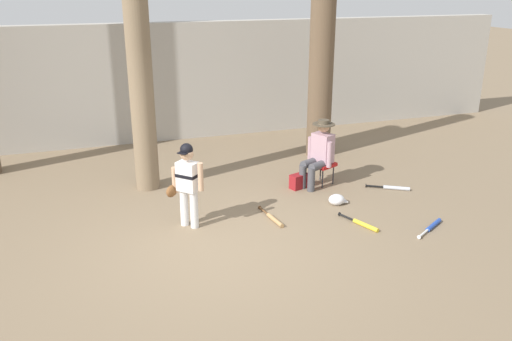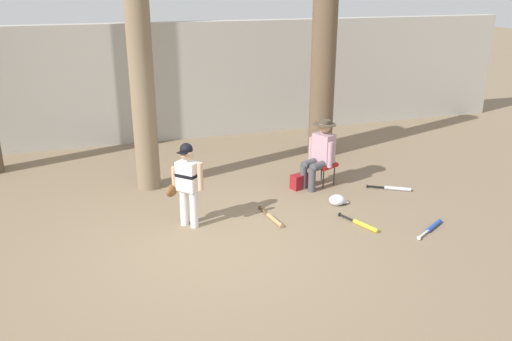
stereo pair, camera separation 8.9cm
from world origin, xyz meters
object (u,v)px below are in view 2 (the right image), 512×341
at_px(tree_near_player, 140,51).
at_px(batting_helmet_white, 337,200).
at_px(handbag_beside_stool, 300,181).
at_px(bat_blue_youth, 432,227).
at_px(folding_stool, 323,165).
at_px(bat_wood_tan, 273,219).
at_px(tree_behind_spectator, 323,66).
at_px(seated_spectator, 320,152).
at_px(young_ballplayer, 187,180).
at_px(bat_yellow_trainer, 363,225).
at_px(bat_aluminum_silver, 394,188).

height_order(tree_near_player, batting_helmet_white, tree_near_player).
height_order(handbag_beside_stool, bat_blue_youth, handbag_beside_stool).
bearing_deg(handbag_beside_stool, folding_stool, 7.06).
distance_m(folding_stool, bat_wood_tan, 1.86).
xyz_separation_m(tree_near_player, tree_behind_spectator, (3.70, 0.81, -0.52)).
distance_m(seated_spectator, handbag_beside_stool, 0.63).
distance_m(young_ballplayer, handbag_beside_stool, 2.46).
bearing_deg(bat_yellow_trainer, handbag_beside_stool, 99.39).
bearing_deg(handbag_beside_stool, bat_aluminum_silver, -21.30).
relative_size(tree_near_player, batting_helmet_white, 17.13).
distance_m(seated_spectator, bat_wood_tan, 1.84).
xyz_separation_m(bat_wood_tan, batting_helmet_white, (1.22, 0.27, 0.05)).
bearing_deg(bat_aluminum_silver, seated_spectator, 152.36).
bearing_deg(young_ballplayer, tree_near_player, 101.14).
xyz_separation_m(handbag_beside_stool, bat_yellow_trainer, (0.29, -1.76, -0.10)).
bearing_deg(folding_stool, batting_helmet_white, -99.53).
xyz_separation_m(young_ballplayer, seated_spectator, (2.57, 0.93, -0.10)).
height_order(handbag_beside_stool, batting_helmet_white, handbag_beside_stool).
height_order(tree_near_player, bat_blue_youth, tree_near_player).
height_order(tree_behind_spectator, bat_aluminum_silver, tree_behind_spectator).
xyz_separation_m(tree_near_player, handbag_beside_stool, (2.56, -0.89, -2.27)).
height_order(handbag_beside_stool, bat_wood_tan, handbag_beside_stool).
relative_size(young_ballplayer, bat_yellow_trainer, 1.75).
distance_m(tree_near_player, batting_helmet_white, 4.09).
xyz_separation_m(young_ballplayer, batting_helmet_white, (2.50, 0.04, -0.67)).
bearing_deg(bat_yellow_trainer, batting_helmet_white, 89.46).
relative_size(bat_aluminum_silver, bat_blue_youth, 1.01).
bearing_deg(bat_blue_youth, batting_helmet_white, 126.20).
bearing_deg(bat_aluminum_silver, bat_wood_tan, -167.54).
bearing_deg(folding_stool, tree_near_player, 164.47).
bearing_deg(tree_near_player, bat_blue_youth, -38.82).
bearing_deg(tree_near_player, tree_behind_spectator, 12.28).
distance_m(bat_aluminum_silver, bat_wood_tan, 2.53).
height_order(folding_stool, seated_spectator, seated_spectator).
bearing_deg(seated_spectator, bat_wood_tan, -137.94).
xyz_separation_m(tree_near_player, bat_yellow_trainer, (2.85, -2.66, -2.37)).
xyz_separation_m(bat_blue_youth, bat_yellow_trainer, (-0.95, 0.40, 0.00)).
height_order(folding_stool, batting_helmet_white, folding_stool).
distance_m(folding_stool, bat_blue_youth, 2.38).
distance_m(tree_near_player, young_ballplayer, 2.48).
distance_m(bat_wood_tan, batting_helmet_white, 1.25).
height_order(young_ballplayer, bat_wood_tan, young_ballplayer).
xyz_separation_m(young_ballplayer, bat_yellow_trainer, (2.49, -0.84, -0.71)).
relative_size(bat_aluminum_silver, bat_wood_tan, 0.88).
relative_size(folding_stool, bat_yellow_trainer, 0.71).
height_order(seated_spectator, handbag_beside_stool, seated_spectator).
bearing_deg(tree_behind_spectator, young_ballplayer, -141.97).
bearing_deg(bat_blue_youth, young_ballplayer, 160.13).
bearing_deg(bat_blue_youth, seated_spectator, 111.85).
bearing_deg(tree_near_player, bat_aluminum_silver, -20.04).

